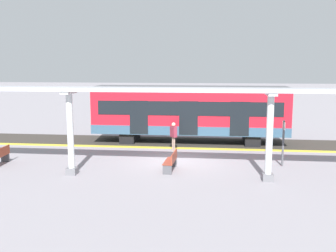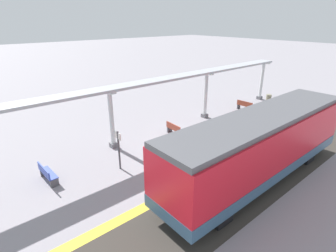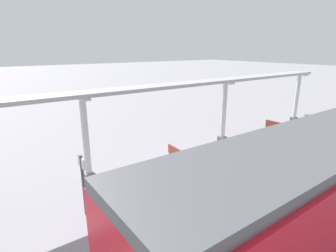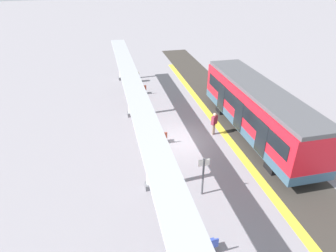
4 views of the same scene
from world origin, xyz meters
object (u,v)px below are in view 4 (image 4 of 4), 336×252
canopy_pillar_second (129,93)px  bench_far_end (155,138)px  trash_bin (137,77)px  platform_info_sign (203,173)px  train_near_carriage (257,111)px  bench_mid_platform (199,247)px  canopy_pillar_third (148,159)px  passenger_waiting_near_edge (214,121)px  canopy_pillar_nearest (120,61)px  bench_near_end (138,90)px

canopy_pillar_second → bench_far_end: 4.65m
trash_bin → platform_info_sign: 16.70m
train_near_carriage → bench_mid_platform: bearing=51.0°
canopy_pillar_third → passenger_waiting_near_edge: size_ratio=2.28×
canopy_pillar_nearest → canopy_pillar_third: (0.00, 16.55, 0.00)m
canopy_pillar_second → passenger_waiting_near_edge: (-5.19, 3.97, -0.85)m
canopy_pillar_third → bench_far_end: 4.52m
canopy_pillar_nearest → bench_mid_platform: 21.03m
canopy_pillar_nearest → bench_mid_platform: size_ratio=2.42×
bench_mid_platform → bench_near_end: bearing=-89.6°
canopy_pillar_third → train_near_carriage: bearing=-154.6°
canopy_pillar_nearest → canopy_pillar_second: size_ratio=1.00×
train_near_carriage → canopy_pillar_third: 8.63m
bench_near_end → bench_far_end: bearing=90.0°
bench_mid_platform → bench_far_end: 8.53m
train_near_carriage → bench_near_end: bearing=-52.6°
canopy_pillar_second → bench_near_end: (-1.13, -3.99, -1.42)m
train_near_carriage → trash_bin: train_near_carriage is taller
canopy_pillar_nearest → bench_near_end: 4.51m
bench_mid_platform → platform_info_sign: bearing=-110.7°
train_near_carriage → bench_mid_platform: (6.55, 8.10, -1.38)m
canopy_pillar_third → trash_bin: 15.76m
canopy_pillar_second → bench_mid_platform: (-1.24, 12.82, -1.42)m
canopy_pillar_second → bench_mid_platform: canopy_pillar_second is taller
canopy_pillar_third → bench_far_end: bearing=-105.1°
bench_near_end → platform_info_sign: bearing=95.9°
train_near_carriage → passenger_waiting_near_edge: size_ratio=7.35×
bench_far_end → trash_bin: size_ratio=1.61×
train_near_carriage → canopy_pillar_second: size_ratio=3.22×
bench_far_end → passenger_waiting_near_edge: passenger_waiting_near_edge is taller
train_near_carriage → canopy_pillar_second: canopy_pillar_second is taller
train_near_carriage → bench_far_end: 6.83m
canopy_pillar_nearest → canopy_pillar_second: bearing=90.0°
trash_bin → platform_info_sign: bearing=93.6°
canopy_pillar_nearest → canopy_pillar_second: (0.00, 8.13, 0.00)m
trash_bin → platform_info_sign: size_ratio=0.43×
canopy_pillar_third → bench_mid_platform: (-1.24, 4.39, -1.42)m
platform_info_sign → passenger_waiting_near_edge: platform_info_sign is taller
train_near_carriage → platform_info_sign: bearing=41.8°
train_near_carriage → platform_info_sign: train_near_carriage is taller
canopy_pillar_second → bench_far_end: (-1.12, 4.28, -1.42)m
train_near_carriage → passenger_waiting_near_edge: bearing=-16.0°
bench_far_end → bench_near_end: bearing=-90.0°
passenger_waiting_near_edge → platform_info_sign: bearing=64.0°
bench_far_end → trash_bin: trash_bin is taller
trash_bin → platform_info_sign: (-1.03, 16.65, 0.86)m
canopy_pillar_third → trash_bin: size_ratio=3.89×
canopy_pillar_nearest → canopy_pillar_third: 16.55m
canopy_pillar_nearest → canopy_pillar_third: bearing=90.0°
canopy_pillar_second → platform_info_sign: size_ratio=1.67×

